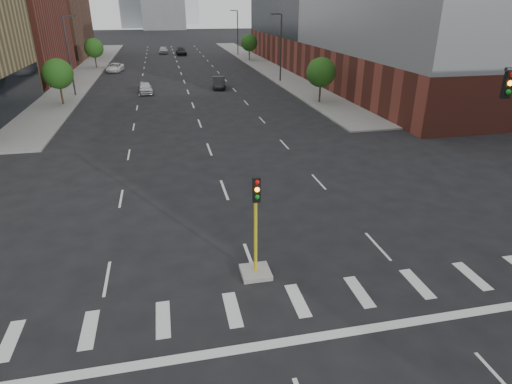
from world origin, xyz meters
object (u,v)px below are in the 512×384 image
object	(u,v)px
car_mid_right	(219,83)
car_far_left	(115,67)
median_traffic_signal	(256,255)
car_distant	(163,50)
car_deep_right	(181,51)
car_near_left	(145,88)

from	to	relation	value
car_mid_right	car_far_left	distance (m)	23.79
median_traffic_signal	car_distant	distance (m)	88.42
median_traffic_signal	car_deep_right	distance (m)	84.47
car_far_left	car_deep_right	xyz separation A→B (m)	(12.00, 23.04, 0.08)
car_near_left	car_far_left	world-z (taller)	car_near_left
car_far_left	car_deep_right	bearing A→B (deg)	69.34
car_near_left	car_far_left	bearing A→B (deg)	100.03
car_near_left	car_distant	world-z (taller)	car_distant
car_mid_right	car_distant	xyz separation A→B (m)	(-6.45, 45.67, 0.05)
car_deep_right	car_mid_right	bearing A→B (deg)	-88.66
car_near_left	car_mid_right	world-z (taller)	car_mid_right
car_deep_right	car_far_left	bearing A→B (deg)	-119.90
car_far_left	car_distant	distance (m)	28.21
car_far_left	car_distant	world-z (taller)	car_distant
median_traffic_signal	car_distant	bearing A→B (deg)	91.44
car_near_left	car_far_left	distance (m)	21.00
car_near_left	car_mid_right	distance (m)	9.60
car_mid_right	car_distant	world-z (taller)	car_distant
car_distant	car_near_left	bearing A→B (deg)	-89.98
car_mid_right	car_distant	bearing A→B (deg)	104.77
car_near_left	median_traffic_signal	bearing A→B (deg)	-87.22
car_near_left	car_distant	bearing A→B (deg)	81.88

